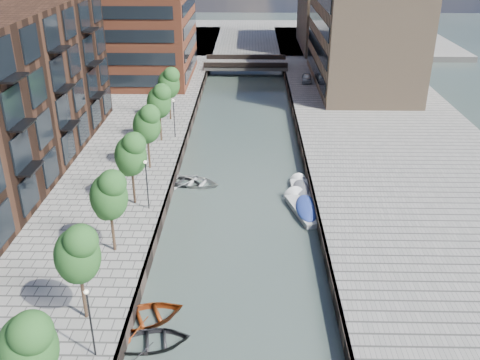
{
  "coord_description": "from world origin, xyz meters",
  "views": [
    {
      "loc": [
        0.73,
        -13.07,
        21.05
      ],
      "look_at": [
        0.0,
        24.13,
        3.5
      ],
      "focal_mm": 40.0,
      "sensor_mm": 36.0,
      "label": 1
    }
  ],
  "objects_px": {
    "tree_0": "(27,344)",
    "tree_6": "(169,82)",
    "sloop_1": "(152,344)",
    "sloop_4": "(182,184)",
    "motorboat_3": "(304,208)",
    "tree_4": "(147,123)",
    "sloop_2": "(145,320)",
    "tree_5": "(159,100)",
    "tree_1": "(77,252)",
    "car": "(307,78)",
    "motorboat_4": "(300,189)",
    "tree_2": "(109,194)",
    "bridge": "(246,64)",
    "sloop_3": "(194,185)",
    "tree_3": "(130,153)"
  },
  "relations": [
    {
      "from": "tree_1",
      "to": "tree_2",
      "type": "distance_m",
      "value": 7.0
    },
    {
      "from": "sloop_3",
      "to": "tree_5",
      "type": "bearing_deg",
      "value": 43.71
    },
    {
      "from": "sloop_1",
      "to": "sloop_3",
      "type": "height_order",
      "value": "sloop_3"
    },
    {
      "from": "tree_0",
      "to": "tree_1",
      "type": "bearing_deg",
      "value": 90.0
    },
    {
      "from": "sloop_1",
      "to": "sloop_2",
      "type": "height_order",
      "value": "sloop_2"
    },
    {
      "from": "tree_0",
      "to": "sloop_2",
      "type": "distance_m",
      "value": 10.0
    },
    {
      "from": "sloop_4",
      "to": "motorboat_3",
      "type": "xyz_separation_m",
      "value": [
        10.65,
        -4.8,
        0.23
      ]
    },
    {
      "from": "car",
      "to": "sloop_2",
      "type": "bearing_deg",
      "value": -100.5
    },
    {
      "from": "bridge",
      "to": "sloop_4",
      "type": "height_order",
      "value": "bridge"
    },
    {
      "from": "tree_1",
      "to": "tree_4",
      "type": "bearing_deg",
      "value": 90.0
    },
    {
      "from": "tree_0",
      "to": "motorboat_4",
      "type": "xyz_separation_m",
      "value": [
        13.76,
        25.43,
        -5.13
      ]
    },
    {
      "from": "tree_4",
      "to": "motorboat_3",
      "type": "bearing_deg",
      "value": -24.37
    },
    {
      "from": "tree_3",
      "to": "motorboat_3",
      "type": "height_order",
      "value": "tree_3"
    },
    {
      "from": "motorboat_3",
      "to": "tree_0",
      "type": "bearing_deg",
      "value": -122.28
    },
    {
      "from": "tree_1",
      "to": "tree_2",
      "type": "bearing_deg",
      "value": 90.0
    },
    {
      "from": "tree_4",
      "to": "sloop_1",
      "type": "distance_m",
      "value": 23.07
    },
    {
      "from": "tree_5",
      "to": "car",
      "type": "xyz_separation_m",
      "value": [
        17.35,
        23.88,
        -3.71
      ]
    },
    {
      "from": "motorboat_3",
      "to": "sloop_1",
      "type": "bearing_deg",
      "value": -121.87
    },
    {
      "from": "tree_1",
      "to": "tree_4",
      "type": "distance_m",
      "value": 21.0
    },
    {
      "from": "bridge",
      "to": "tree_6",
      "type": "relative_size",
      "value": 2.18
    },
    {
      "from": "motorboat_4",
      "to": "motorboat_3",
      "type": "bearing_deg",
      "value": -90.02
    },
    {
      "from": "tree_4",
      "to": "sloop_4",
      "type": "bearing_deg",
      "value": -24.74
    },
    {
      "from": "tree_2",
      "to": "sloop_2",
      "type": "xyz_separation_m",
      "value": [
        3.1,
        -6.11,
        -5.31
      ]
    },
    {
      "from": "tree_6",
      "to": "car",
      "type": "xyz_separation_m",
      "value": [
        17.35,
        16.88,
        -3.71
      ]
    },
    {
      "from": "motorboat_4",
      "to": "car",
      "type": "height_order",
      "value": "car"
    },
    {
      "from": "sloop_1",
      "to": "sloop_3",
      "type": "bearing_deg",
      "value": -11.87
    },
    {
      "from": "motorboat_4",
      "to": "car",
      "type": "relative_size",
      "value": 1.29
    },
    {
      "from": "motorboat_3",
      "to": "car",
      "type": "height_order",
      "value": "car"
    },
    {
      "from": "tree_5",
      "to": "sloop_4",
      "type": "distance_m",
      "value": 10.43
    },
    {
      "from": "tree_1",
      "to": "sloop_1",
      "type": "bearing_deg",
      "value": -16.05
    },
    {
      "from": "tree_5",
      "to": "tree_1",
      "type": "bearing_deg",
      "value": -90.0
    },
    {
      "from": "bridge",
      "to": "tree_0",
      "type": "bearing_deg",
      "value": -97.13
    },
    {
      "from": "motorboat_4",
      "to": "sloop_3",
      "type": "bearing_deg",
      "value": 173.86
    },
    {
      "from": "sloop_4",
      "to": "tree_0",
      "type": "bearing_deg",
      "value": -166.5
    },
    {
      "from": "sloop_2",
      "to": "motorboat_4",
      "type": "bearing_deg",
      "value": -55.63
    },
    {
      "from": "bridge",
      "to": "tree_1",
      "type": "bearing_deg",
      "value": -97.93
    },
    {
      "from": "tree_4",
      "to": "motorboat_3",
      "type": "xyz_separation_m",
      "value": [
        13.75,
        -6.23,
        -5.08
      ]
    },
    {
      "from": "tree_5",
      "to": "motorboat_4",
      "type": "height_order",
      "value": "tree_5"
    },
    {
      "from": "motorboat_3",
      "to": "sloop_2",
      "type": "bearing_deg",
      "value": -127.51
    },
    {
      "from": "tree_5",
      "to": "tree_6",
      "type": "bearing_deg",
      "value": 90.0
    },
    {
      "from": "sloop_2",
      "to": "motorboat_3",
      "type": "xyz_separation_m",
      "value": [
        10.65,
        13.88,
        0.23
      ]
    },
    {
      "from": "tree_0",
      "to": "sloop_1",
      "type": "xyz_separation_m",
      "value": [
        3.88,
        5.88,
        -5.31
      ]
    },
    {
      "from": "sloop_1",
      "to": "tree_4",
      "type": "bearing_deg",
      "value": -0.96
    },
    {
      "from": "tree_1",
      "to": "tree_2",
      "type": "height_order",
      "value": "same"
    },
    {
      "from": "tree_0",
      "to": "tree_6",
      "type": "relative_size",
      "value": 1.0
    },
    {
      "from": "tree_1",
      "to": "tree_6",
      "type": "xyz_separation_m",
      "value": [
        0.0,
        35.0,
        0.0
      ]
    },
    {
      "from": "tree_0",
      "to": "tree_4",
      "type": "xyz_separation_m",
      "value": [
        0.0,
        28.0,
        0.0
      ]
    },
    {
      "from": "motorboat_4",
      "to": "tree_2",
      "type": "bearing_deg",
      "value": -140.28
    },
    {
      "from": "bridge",
      "to": "sloop_4",
      "type": "distance_m",
      "value": 41.8
    },
    {
      "from": "tree_5",
      "to": "sloop_4",
      "type": "height_order",
      "value": "tree_5"
    }
  ]
}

